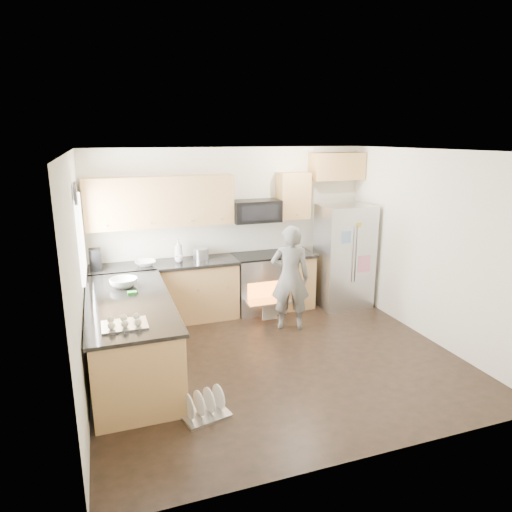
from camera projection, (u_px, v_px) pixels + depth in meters
name	position (u px, v px, depth m)	size (l,w,h in m)	color
ground	(276.00, 358.00, 5.84)	(4.50, 4.50, 0.00)	black
room_shell	(274.00, 230.00, 5.42)	(4.54, 4.04, 2.62)	white
back_cabinet_run	(200.00, 257.00, 7.01)	(4.45, 0.64, 2.50)	#B48948
peninsula	(131.00, 336.00, 5.40)	(0.96, 2.36, 1.03)	#B48948
stove_range	(258.00, 270.00, 7.33)	(0.76, 0.97, 1.79)	#B7B7BC
refrigerator	(344.00, 256.00, 7.52)	(0.84, 0.67, 1.69)	#B7B7BC
person	(290.00, 278.00, 6.61)	(0.56, 0.37, 1.55)	slate
dish_rack	(204.00, 408.00, 4.64)	(0.53, 0.47, 0.29)	#B7B7BC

